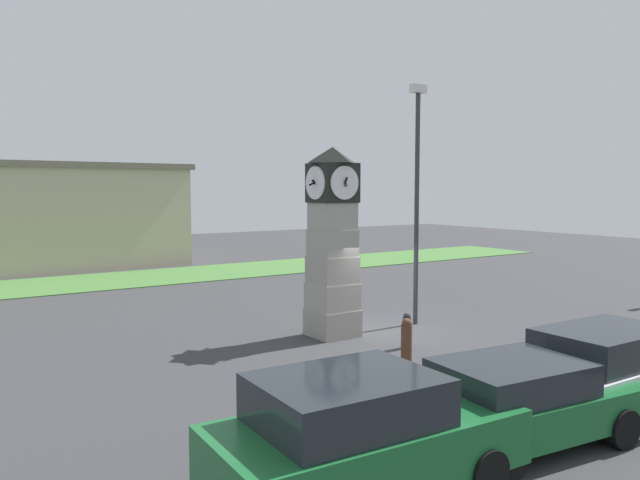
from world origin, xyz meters
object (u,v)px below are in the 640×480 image
(bollard_near_tower, at_px, (407,330))
(car_by_building, at_px, (612,367))
(car_navy_sedan, at_px, (361,433))
(bollard_mid_row, at_px, (407,340))
(car_near_tower, at_px, (520,401))
(street_lamp_near_road, at_px, (417,189))
(clock_tower, at_px, (332,244))

(bollard_near_tower, height_order, car_by_building, car_by_building)
(car_navy_sedan, bearing_deg, car_by_building, -0.30)
(bollard_mid_row, height_order, car_near_tower, car_near_tower)
(bollard_mid_row, height_order, street_lamp_near_road, street_lamp_near_road)
(car_near_tower, xyz_separation_m, car_by_building, (2.77, 0.12, 0.07))
(car_navy_sedan, xyz_separation_m, car_near_tower, (3.11, -0.15, -0.11))
(car_near_tower, bearing_deg, car_navy_sedan, 177.23)
(bollard_near_tower, xyz_separation_m, street_lamp_near_road, (2.12, 2.00, 3.62))
(bollard_mid_row, xyz_separation_m, car_by_building, (1.16, -4.42, 0.24))
(clock_tower, xyz_separation_m, car_navy_sedan, (-4.84, -7.63, -1.74))
(clock_tower, bearing_deg, bollard_near_tower, -68.68)
(bollard_near_tower, bearing_deg, clock_tower, 111.32)
(car_near_tower, height_order, street_lamp_near_road, street_lamp_near_road)
(bollard_near_tower, distance_m, bollard_mid_row, 1.45)
(street_lamp_near_road, bearing_deg, bollard_mid_row, -135.12)
(car_navy_sedan, relative_size, car_near_tower, 1.04)
(bollard_near_tower, bearing_deg, car_by_building, -87.99)
(bollard_near_tower, distance_m, street_lamp_near_road, 4.65)
(car_near_tower, relative_size, street_lamp_near_road, 0.59)
(clock_tower, height_order, car_navy_sedan, clock_tower)
(bollard_near_tower, distance_m, car_navy_sedan, 7.89)
(street_lamp_near_road, bearing_deg, car_near_tower, -121.68)
(bollard_near_tower, xyz_separation_m, car_near_tower, (-2.58, -5.61, 0.25))
(bollard_mid_row, relative_size, car_by_building, 0.24)
(car_near_tower, relative_size, car_by_building, 0.93)
(bollard_near_tower, height_order, street_lamp_near_road, street_lamp_near_road)
(car_near_tower, bearing_deg, car_by_building, 2.46)
(clock_tower, relative_size, car_by_building, 1.16)
(clock_tower, relative_size, car_navy_sedan, 1.20)
(bollard_near_tower, height_order, car_navy_sedan, car_navy_sedan)
(bollard_near_tower, xyz_separation_m, bollard_mid_row, (-0.96, -1.07, 0.08))
(clock_tower, height_order, car_by_building, clock_tower)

